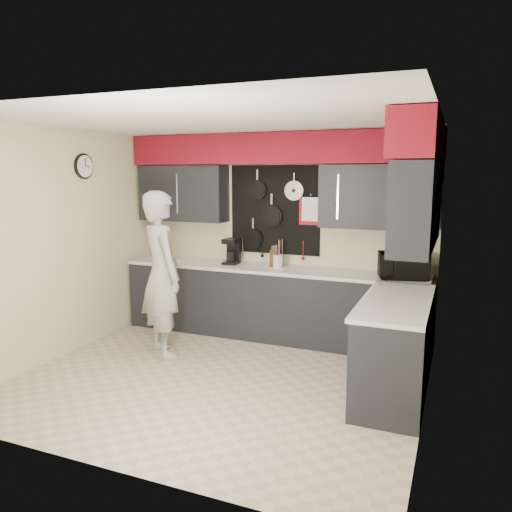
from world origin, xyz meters
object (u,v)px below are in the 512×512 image
at_px(knife_block, 275,258).
at_px(person, 162,275).
at_px(coffee_maker, 232,251).
at_px(microwave, 403,266).
at_px(utensil_crock, 278,261).

height_order(knife_block, person, person).
bearing_deg(knife_block, coffee_maker, -179.15).
bearing_deg(microwave, coffee_maker, 160.73).
xyz_separation_m(microwave, utensil_crock, (-1.53, 0.07, -0.07)).
relative_size(utensil_crock, coffee_maker, 0.48).
height_order(microwave, knife_block, microwave).
height_order(knife_block, utensil_crock, knife_block).
bearing_deg(person, coffee_maker, -70.50).
distance_m(utensil_crock, coffee_maker, 0.66).
relative_size(microwave, person, 0.28).
relative_size(knife_block, coffee_maker, 0.65).
relative_size(microwave, knife_block, 2.41).
relative_size(microwave, utensil_crock, 3.28).
bearing_deg(knife_block, microwave, -4.54).
bearing_deg(person, microwave, -120.68).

